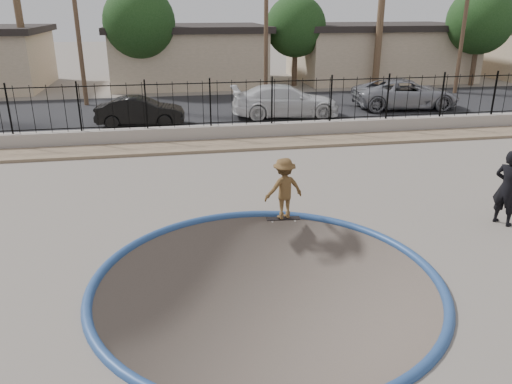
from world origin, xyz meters
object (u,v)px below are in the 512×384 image
object	(u,v)px
car_b	(140,111)
skateboard	(283,219)
car_c	(285,101)
car_d	(406,94)
skater	(284,192)
videographer	(508,188)

from	to	relation	value
car_b	skateboard	bearing A→B (deg)	-156.66
car_c	car_d	world-z (taller)	same
car_b	car_c	size ratio (longest dim) A/B	0.74
skater	videographer	world-z (taller)	videographer
skateboard	car_b	distance (m)	12.19
skater	car_d	world-z (taller)	skater
videographer	car_b	bearing A→B (deg)	9.47
skater	car_c	world-z (taller)	skater
skateboard	videographer	xyz separation A→B (m)	(5.37, -1.14, 0.89)
skater	car_d	distance (m)	16.32
car_d	skateboard	bearing A→B (deg)	148.32
skater	car_d	bearing A→B (deg)	-138.30
skater	car_d	xyz separation A→B (m)	(9.68, 13.13, 0.01)
car_c	videographer	bearing A→B (deg)	-166.94
skater	skateboard	xyz separation A→B (m)	(-0.00, -0.00, -0.72)
videographer	skater	bearing A→B (deg)	51.30
car_b	skater	bearing A→B (deg)	-156.66
car_b	car_d	world-z (taller)	car_d
skateboard	car_d	distance (m)	16.33
videographer	car_c	bearing A→B (deg)	-16.57
skater	car_c	bearing A→B (deg)	-115.60
skateboard	car_d	xyz separation A→B (m)	(9.68, 13.13, 0.73)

